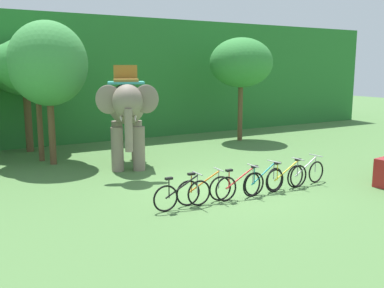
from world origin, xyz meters
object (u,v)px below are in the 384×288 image
(tree_right, at_px, (25,69))
(bike_teal, at_px, (263,181))
(bike_black, at_px, (183,195))
(bike_orange, at_px, (204,190))
(bike_yellow, at_px, (287,177))
(tree_center_left, at_px, (48,64))
(bike_red, at_px, (240,185))
(tree_center_right, at_px, (36,65))
(bike_white, at_px, (306,173))
(elephant, at_px, (127,109))
(tree_left, at_px, (241,63))

(tree_right, height_order, bike_teal, tree_right)
(bike_black, bearing_deg, bike_teal, 0.54)
(bike_orange, distance_m, bike_yellow, 2.88)
(tree_center_left, xyz_separation_m, bike_orange, (2.48, -7.09, -3.43))
(bike_black, distance_m, bike_red, 1.85)
(tree_center_right, height_order, bike_teal, tree_center_right)
(tree_center_left, relative_size, bike_teal, 3.18)
(tree_center_left, xyz_separation_m, bike_white, (6.25, -7.11, -3.43))
(tree_center_right, xyz_separation_m, tree_center_left, (0.26, -0.86, 0.05))
(tree_center_left, bearing_deg, bike_white, -48.71)
(elephant, relative_size, bike_teal, 2.48)
(bike_red, bearing_deg, tree_center_left, 116.37)
(bike_teal, bearing_deg, tree_left, 57.84)
(bike_black, relative_size, bike_orange, 1.00)
(elephant, bearing_deg, bike_white, -52.89)
(bike_orange, bearing_deg, tree_center_right, 108.99)
(bike_white, bearing_deg, tree_left, 67.53)
(bike_black, height_order, bike_white, same)
(tree_center_right, relative_size, elephant, 1.16)
(tree_center_right, distance_m, bike_white, 10.83)
(tree_right, relative_size, tree_center_left, 0.89)
(tree_right, height_order, tree_center_right, tree_center_right)
(elephant, xyz_separation_m, bike_orange, (0.16, -5.18, -1.82))
(bike_orange, bearing_deg, tree_left, 48.48)
(tree_right, xyz_separation_m, bike_yellow, (5.67, -10.38, -3.26))
(tree_center_right, bearing_deg, bike_white, -50.77)
(bike_orange, bearing_deg, bike_teal, -2.42)
(bike_red, xyz_separation_m, bike_white, (2.66, 0.13, 0.00))
(elephant, xyz_separation_m, bike_yellow, (3.04, -5.29, -1.82))
(tree_right, height_order, bike_red, tree_right)
(elephant, relative_size, bike_yellow, 2.46)
(bike_orange, distance_m, bike_teal, 2.00)
(bike_orange, relative_size, bike_red, 1.00)
(tree_center_right, xyz_separation_m, bike_white, (6.51, -7.97, -3.38))
(tree_left, bearing_deg, tree_center_left, -174.51)
(tree_center_right, height_order, bike_orange, tree_center_right)
(bike_teal, bearing_deg, elephant, 112.33)
(bike_orange, distance_m, bike_white, 3.77)
(tree_right, bearing_deg, tree_left, -12.80)
(elephant, distance_m, bike_white, 6.76)
(tree_center_left, xyz_separation_m, elephant, (2.32, -1.92, -1.61))
(bike_black, bearing_deg, bike_white, 1.15)
(tree_right, xyz_separation_m, bike_red, (3.90, -10.40, -3.26))
(bike_orange, bearing_deg, bike_red, -7.42)
(bike_teal, bearing_deg, tree_center_right, 120.53)
(bike_white, bearing_deg, bike_teal, -177.91)
(bike_teal, bearing_deg, bike_red, -176.11)
(bike_red, bearing_deg, bike_yellow, 0.94)
(bike_orange, height_order, bike_red, same)
(bike_teal, bearing_deg, bike_black, -179.46)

